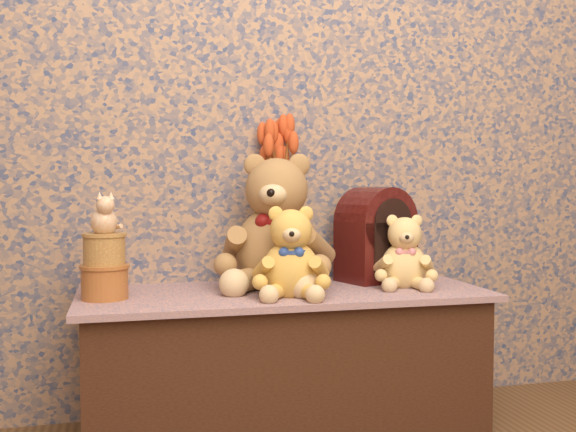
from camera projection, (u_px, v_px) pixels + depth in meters
name	position (u px, v px, depth m)	size (l,w,h in m)	color
display_shelf	(284.00, 361.00, 2.11)	(1.28, 0.52, 0.46)	#3A4A77
teddy_large	(277.00, 216.00, 2.16)	(0.37, 0.44, 0.47)	olive
teddy_medium	(291.00, 248.00, 2.00)	(0.23, 0.28, 0.29)	gold
teddy_small	(404.00, 248.00, 2.17)	(0.20, 0.24, 0.26)	#DEB469
cathedral_radio	(376.00, 234.00, 2.29)	(0.24, 0.17, 0.33)	#360A09
ceramic_vase	(278.00, 254.00, 2.30)	(0.11, 0.11, 0.19)	tan
dried_stalks	(278.00, 170.00, 2.28)	(0.21, 0.21, 0.39)	#CF4A21
biscuit_tin_lower	(105.00, 282.00, 1.94)	(0.14, 0.14, 0.10)	#B28B34
biscuit_tin_upper	(104.00, 250.00, 1.94)	(0.12, 0.12, 0.09)	#D0B85B
cat_figurine	(104.00, 213.00, 1.93)	(0.09, 0.10, 0.13)	silver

